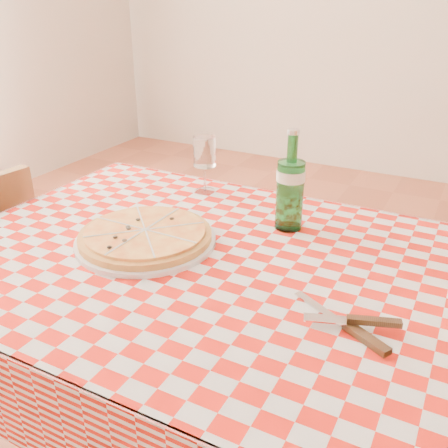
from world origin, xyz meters
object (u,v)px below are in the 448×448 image
object	(u,v)px
dining_table	(220,297)
wine_glass	(205,165)
pizza_plate	(145,235)
water_bottle	(291,180)

from	to	relation	value
dining_table	wine_glass	bearing A→B (deg)	123.99
pizza_plate	water_bottle	size ratio (longest dim) A/B	1.32
water_bottle	wine_glass	bearing A→B (deg)	159.06
dining_table	wine_glass	size ratio (longest dim) A/B	7.12
wine_glass	pizza_plate	bearing A→B (deg)	-83.70
dining_table	wine_glass	distance (m)	0.46
water_bottle	wine_glass	distance (m)	0.34
dining_table	pizza_plate	xyz separation A→B (m)	(-0.20, -0.01, 0.12)
pizza_plate	dining_table	bearing A→B (deg)	2.10
pizza_plate	wine_glass	xyz separation A→B (m)	(-0.04, 0.36, 0.06)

